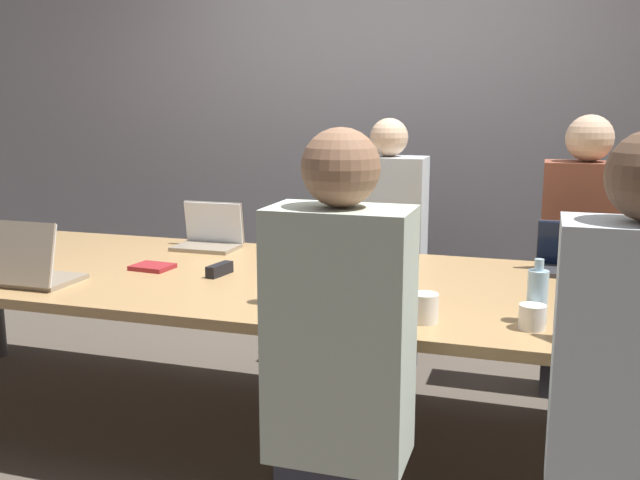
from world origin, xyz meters
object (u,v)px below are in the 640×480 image
laptop_far_center (344,245)px  person_far_right (581,262)px  laptop_far_right (575,258)px  cup_near_right (532,317)px  laptop_near_right (625,324)px  person_near_midright (340,380)px  person_near_right (632,416)px  cup_far_center (289,248)px  laptop_near_midright (347,301)px  bottle_near_midright (280,275)px  bottle_near_right (537,295)px  person_far_center (387,252)px  stapler (220,270)px  cup_near_midright (425,308)px  laptop_near_left (29,267)px  laptop_far_midleft (210,235)px

laptop_far_center → person_far_right: (1.07, 0.51, -0.12)m
laptop_far_right → person_far_right: 0.46m
cup_near_right → person_far_right: bearing=81.1°
laptop_near_right → person_near_midright: bearing=28.5°
person_near_right → laptop_near_right: bearing=-91.9°
cup_far_center → cup_near_right: cup_far_center is taller
laptop_near_midright → person_near_midright: person_near_midright is taller
laptop_far_right → bottle_near_midright: 1.36m
laptop_near_right → bottle_near_right: bottle_near_right is taller
person_near_midright → bottle_near_midright: size_ratio=5.52×
bottle_near_midright → cup_near_right: bottle_near_midright is taller
person_far_center → person_near_midright: bearing=-81.9°
bottle_near_midright → laptop_near_right: bearing=-4.5°
cup_near_right → stapler: cup_near_right is taller
cup_far_center → person_near_midright: (0.62, -1.27, -0.10)m
person_far_right → cup_near_right: 1.34m
stapler → bottle_near_midright: bearing=-31.0°
person_far_right → cup_near_midright: person_far_right is taller
laptop_far_center → cup_near_midright: (0.52, -0.84, -0.02)m
laptop_near_left → person_far_center: (1.18, 1.38, -0.14)m
laptop_near_right → person_near_right: (-0.01, -0.44, -0.11)m
person_near_right → bottle_near_right: (-0.25, 0.58, 0.14)m
laptop_far_center → stapler: (-0.43, -0.44, -0.05)m
laptop_far_center → bottle_near_right: bearing=-39.6°
laptop_far_center → cup_near_right: bearing=-42.9°
person_far_center → cup_far_center: size_ratio=14.24×
laptop_near_midright → stapler: 0.83m
laptop_near_right → bottle_near_right: bearing=-28.5°
person_far_right → laptop_far_center: bearing=-154.4°
laptop_near_midright → person_near_midright: 0.42m
laptop_far_right → person_near_midright: bearing=-116.2°
person_near_midright → bottle_near_right: 0.79m
person_far_right → cup_near_right: person_far_right is taller
cup_far_center → laptop_near_right: 1.63m
person_near_midright → laptop_far_right: bearing=-116.2°
stapler → person_near_midright: bearing=-38.7°
person_far_center → cup_near_right: 1.57m
stapler → laptop_near_midright: bearing=-24.6°
laptop_far_midleft → person_far_right: size_ratio=0.23×
cup_far_center → cup_near_midright: 1.12m
cup_near_midright → bottle_near_midright: (-0.54, 0.06, 0.06)m
laptop_far_center → person_far_center: bearing=80.9°
person_near_midright → bottle_near_right: person_near_midright is taller
laptop_near_midright → cup_near_midright: laptop_near_midright is taller
laptop_far_right → bottle_near_right: bearing=-100.5°
person_far_center → person_near_midright: person_near_midright is taller
laptop_near_midright → laptop_far_midleft: bearing=-44.5°
cup_far_center → stapler: cup_far_center is taller
cup_far_center → person_near_right: 1.89m
cup_near_right → person_far_center: bearing=119.9°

